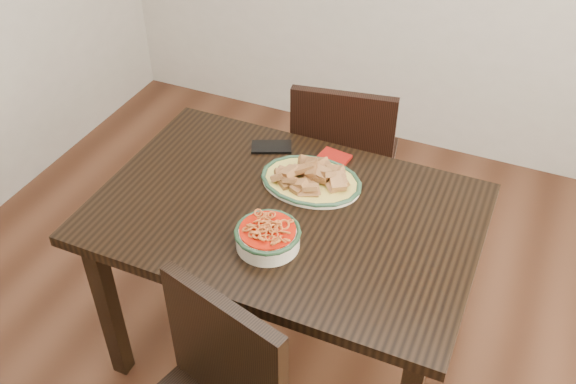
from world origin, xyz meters
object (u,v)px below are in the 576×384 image
at_px(chair_far, 344,159).
at_px(smartphone, 272,147).
at_px(noodle_bowl, 268,235).
at_px(dining_table, 286,230).
at_px(fish_plate, 311,173).

relative_size(chair_far, smartphone, 5.93).
bearing_deg(chair_far, smartphone, 55.14).
bearing_deg(noodle_bowl, dining_table, 95.92).
height_order(fish_plate, smartphone, fish_plate).
height_order(noodle_bowl, smartphone, noodle_bowl).
height_order(chair_far, smartphone, chair_far).
relative_size(dining_table, smartphone, 8.50).
distance_m(dining_table, smartphone, 0.37).
bearing_deg(smartphone, dining_table, -81.57).
height_order(dining_table, noodle_bowl, noodle_bowl).
height_order(chair_far, fish_plate, chair_far).
xyz_separation_m(fish_plate, noodle_bowl, (-0.01, -0.34, -0.00)).
height_order(dining_table, chair_far, chair_far).
bearing_deg(dining_table, noodle_bowl, -84.08).
xyz_separation_m(chair_far, noodle_bowl, (0.04, -0.85, 0.29)).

